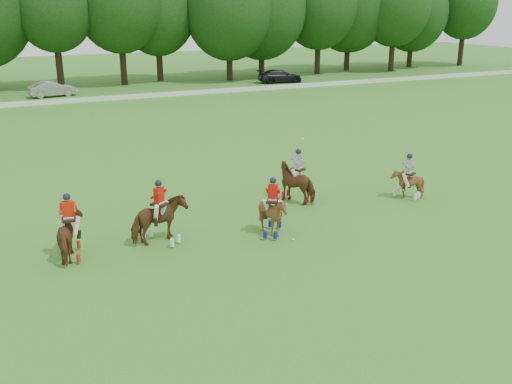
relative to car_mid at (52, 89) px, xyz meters
name	(u,v)px	position (x,y,z in m)	size (l,w,h in m)	color
ground	(246,279)	(1.47, -42.50, -0.72)	(180.00, 180.00, 0.00)	#387320
tree_line	(56,6)	(1.74, 5.55, 7.51)	(117.98, 14.32, 14.75)	black
boundary_rail	(76,100)	(1.47, -4.50, -0.50)	(120.00, 0.10, 0.44)	white
car_mid	(52,89)	(0.00, 0.00, 0.00)	(1.52, 4.35, 1.43)	#9F9FA4
car_right	(280,76)	(24.35, 0.00, 0.01)	(2.04, 5.02, 1.46)	black
polo_red_a	(71,235)	(-3.38, -38.41, 0.14)	(1.27, 2.08, 2.37)	#512915
polo_red_b	(160,220)	(-0.20, -38.47, 0.18)	(2.30, 2.25, 2.45)	#512915
polo_red_c	(273,214)	(3.91, -39.48, 0.11)	(1.89, 1.93, 2.31)	#512915
polo_stripe_a	(298,182)	(6.68, -36.41, 0.17)	(1.82, 2.23, 2.96)	#512915
polo_stripe_b	(407,183)	(11.40, -38.16, 0.02)	(1.55, 1.61, 2.10)	#512915
polo_ball	(293,240)	(4.35, -40.34, -0.67)	(0.09, 0.09, 0.09)	white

